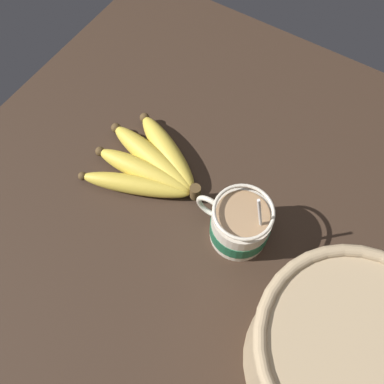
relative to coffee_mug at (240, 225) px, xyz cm
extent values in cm
cube|color=#332319|center=(2.60, 3.06, -6.05)|extent=(107.00, 107.00, 3.54)
cylinder|color=beige|center=(-0.11, 0.00, -0.17)|extent=(10.02, 10.02, 8.24)
cylinder|color=#195638|center=(-0.11, 0.00, -0.92)|extent=(10.22, 10.22, 3.36)
torus|color=beige|center=(5.82, 0.00, 0.52)|extent=(5.51, 0.90, 5.51)
cylinder|color=#997551|center=(-0.11, 0.00, 4.05)|extent=(8.82, 8.82, 0.40)
torus|color=beige|center=(-0.11, 0.00, 5.32)|extent=(10.02, 10.02, 0.60)
cylinder|color=silver|center=(-3.32, 0.00, 4.18)|extent=(3.42, 0.50, 14.03)
ellipsoid|color=silver|center=(-1.86, 0.00, -2.78)|extent=(3.00, 2.00, 0.80)
cylinder|color=#4C381E|center=(10.04, -1.93, -1.38)|extent=(2.00, 2.00, 3.00)
ellipsoid|color=gold|center=(19.31, -6.73, -2.11)|extent=(18.77, 12.56, 4.35)
sphere|color=#4C381E|center=(27.70, -11.08, -2.11)|extent=(1.96, 1.96, 1.96)
ellipsoid|color=gold|center=(21.02, -4.07, -2.11)|extent=(20.83, 8.16, 4.34)
sphere|color=#4C381E|center=(31.01, -6.02, -2.11)|extent=(1.95, 1.95, 1.95)
ellipsoid|color=gold|center=(20.68, -0.94, -2.24)|extent=(19.67, 5.87, 4.10)
sphere|color=#4C381E|center=(30.32, -0.04, -2.24)|extent=(1.84, 1.84, 1.84)
ellipsoid|color=gold|center=(20.41, 2.19, -2.47)|extent=(20.22, 10.87, 3.63)
sphere|color=#4C381E|center=(29.85, 5.94, -2.47)|extent=(1.63, 1.63, 1.63)
cylinder|color=tan|center=(-21.83, 11.54, 4.08)|extent=(25.04, 25.04, 16.73)
torus|color=tan|center=(-21.83, 11.54, 12.44)|extent=(26.29, 26.29, 1.75)
camera|label=1|loc=(-8.57, 28.70, 66.23)|focal=40.00mm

